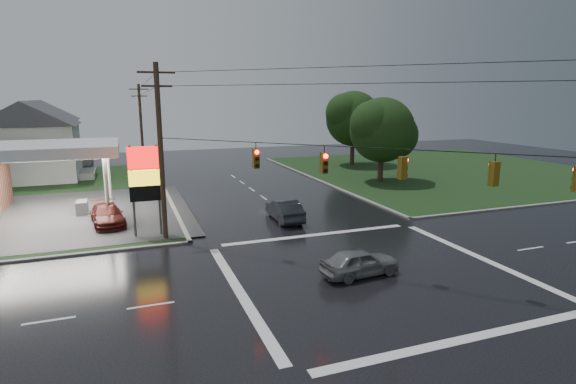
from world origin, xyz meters
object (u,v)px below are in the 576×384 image
object	(u,v)px
car_crossing	(360,262)
tree_ne_far	(354,119)
utility_pole_n	(141,127)
utility_pole_nw	(161,151)
tree_ne_near	(383,130)
car_north	(284,210)
pylon_sign	(145,176)
house_near	(32,140)
car_pump	(107,215)
house_far	(40,133)

from	to	relation	value
car_crossing	tree_ne_far	bearing A→B (deg)	-32.43
utility_pole_n	tree_ne_far	xyz separation A→B (m)	(26.65, -4.01, 0.71)
utility_pole_nw	tree_ne_far	size ratio (longest dim) A/B	1.12
tree_ne_near	car_north	size ratio (longest dim) A/B	1.87
utility_pole_nw	utility_pole_n	world-z (taller)	utility_pole_nw
car_north	car_crossing	xyz separation A→B (m)	(0.08, -11.22, -0.09)
pylon_sign	house_near	bearing A→B (deg)	112.28
car_pump	car_north	bearing A→B (deg)	-22.26
house_far	car_crossing	xyz separation A→B (m)	(21.23, -48.10, -3.70)
house_far	car_north	world-z (taller)	house_far
house_far	pylon_sign	bearing A→B (deg)	-73.02
tree_ne_near	car_pump	world-z (taller)	tree_ne_near
tree_ne_near	car_north	distance (m)	19.08
utility_pole_n	house_near	bearing A→B (deg)	-170.09
tree_ne_near	car_crossing	bearing A→B (deg)	-123.94
utility_pole_nw	tree_ne_near	xyz separation A→B (m)	(23.64, 12.49, -0.16)
tree_ne_far	car_north	size ratio (longest dim) A/B	2.04
utility_pole_nw	utility_pole_n	xyz separation A→B (m)	(0.00, 28.50, -0.25)
utility_pole_n	car_north	distance (m)	28.63
utility_pole_n	car_pump	bearing A→B (deg)	-98.56
car_north	car_crossing	world-z (taller)	car_north
tree_ne_far	utility_pole_nw	bearing A→B (deg)	-137.41
pylon_sign	house_near	distance (m)	27.56
house_near	car_crossing	size ratio (longest dim) A/B	2.67
pylon_sign	car_crossing	bearing A→B (deg)	-47.31
house_near	tree_ne_far	xyz separation A→B (m)	(38.10, -2.01, 1.77)
pylon_sign	car_north	distance (m)	10.24
car_pump	house_far	bearing A→B (deg)	96.98
car_crossing	car_pump	distance (m)	18.96
car_north	car_pump	world-z (taller)	car_north
car_north	car_pump	distance (m)	12.67
utility_pole_nw	car_north	xyz separation A→B (m)	(8.70, 1.62, -4.93)
pylon_sign	tree_ne_far	world-z (taller)	tree_ne_far
utility_pole_n	house_far	world-z (taller)	utility_pole_n
house_near	house_far	world-z (taller)	same
tree_ne_near	utility_pole_nw	bearing A→B (deg)	-152.14
car_crossing	utility_pole_nw	bearing A→B (deg)	37.68
car_crossing	pylon_sign	bearing A→B (deg)	37.93
car_north	house_near	bearing A→B (deg)	-49.29
house_near	utility_pole_n	bearing A→B (deg)	9.91
house_near	tree_ne_far	world-z (taller)	tree_ne_far
tree_ne_near	tree_ne_far	world-z (taller)	tree_ne_far
tree_ne_far	house_near	bearing A→B (deg)	176.99
house_near	car_pump	world-z (taller)	house_near
house_far	house_near	bearing A→B (deg)	-85.24
tree_ne_near	tree_ne_far	bearing A→B (deg)	75.93
house_far	tree_ne_near	world-z (taller)	tree_ne_near
house_far	car_pump	distance (m)	35.05
house_far	tree_ne_far	size ratio (longest dim) A/B	1.13
pylon_sign	house_far	bearing A→B (deg)	106.98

